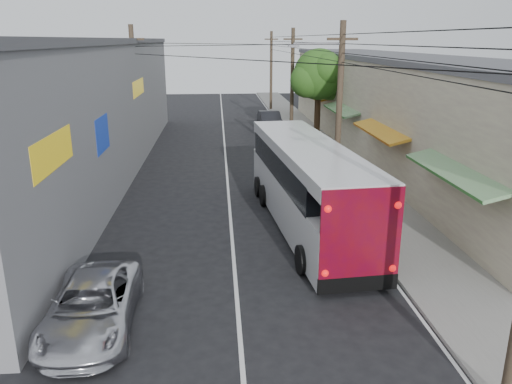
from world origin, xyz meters
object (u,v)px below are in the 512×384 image
parked_car_far (270,121)px  pedestrian_near (341,162)px  parked_car_mid (277,134)px  pedestrian_far (350,179)px  coach_bus (307,184)px  jeepney (92,306)px  parked_suv (315,174)px

parked_car_far → pedestrian_near: (2.18, -15.49, 0.22)m
parked_car_mid → pedestrian_far: size_ratio=2.61×
coach_bus → pedestrian_near: (3.00, 6.51, -0.75)m
jeepney → pedestrian_far: (9.54, 10.77, 0.20)m
coach_bus → parked_car_far: 22.04m
jeepney → coach_bus: bearing=44.0°
jeepney → parked_car_mid: size_ratio=1.23×
parked_suv → parked_car_mid: parked_suv is taller
jeepney → parked_car_mid: bearing=70.6°
jeepney → pedestrian_far: 14.38m
jeepney → pedestrian_near: pedestrian_near is taller
coach_bus → pedestrian_far: bearing=49.2°
parked_suv → pedestrian_far: 1.76m
jeepney → pedestrian_far: size_ratio=3.22×
parked_car_mid → pedestrian_far: (1.98, -13.01, 0.20)m
jeepney → pedestrian_near: (9.75, 13.44, 0.35)m
coach_bus → parked_suv: coach_bus is taller
parked_car_far → pedestrian_near: pedestrian_near is taller
coach_bus → pedestrian_far: size_ratio=8.18×
parked_suv → pedestrian_far: bearing=-26.9°
jeepney → parked_car_mid: (7.56, 23.77, -0.00)m
parked_suv → pedestrian_near: 2.49m
parked_car_far → pedestrian_far: (1.96, -18.16, 0.07)m
parked_car_mid → pedestrian_near: (2.19, -10.34, 0.35)m
jeepney → pedestrian_far: bearing=46.7°
jeepney → parked_car_mid: 24.94m
jeepney → parked_car_far: (7.57, 28.93, 0.12)m
coach_bus → pedestrian_near: 7.21m
parked_suv → parked_car_mid: bearing=95.5°
coach_bus → parked_suv: 4.97m
parked_car_mid → parked_car_far: size_ratio=0.81×
parked_car_mid → pedestrian_near: pedestrian_near is taller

